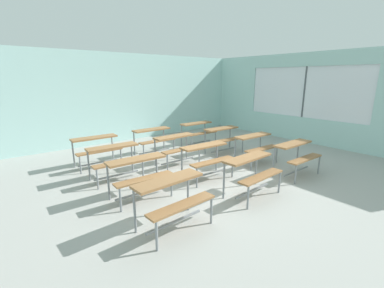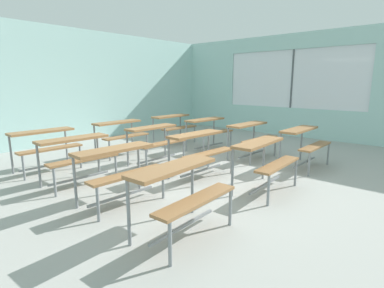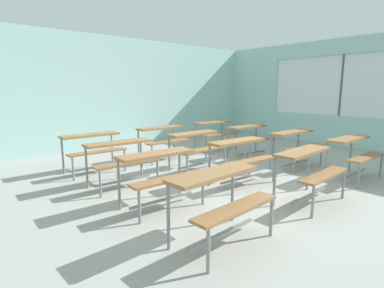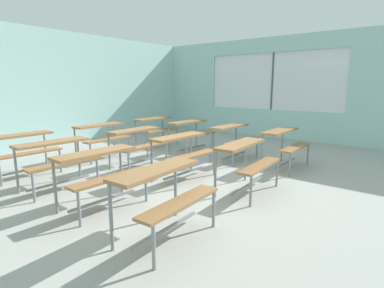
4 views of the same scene
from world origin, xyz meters
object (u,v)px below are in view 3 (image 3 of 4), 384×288
desk_bench_r0c1 (310,164)px  desk_bench_r2c0 (121,153)px  desk_bench_r1c1 (242,151)px  desk_bench_r1c2 (296,141)px  desk_bench_r3c1 (163,135)px  desk_bench_r0c0 (221,191)px  desk_bench_r0c2 (354,148)px  desk_bench_r2c1 (197,142)px  desk_bench_r1c0 (161,167)px  desk_bench_r3c0 (93,144)px  desk_bench_r3c2 (215,129)px  desk_bench_r2c2 (250,134)px

desk_bench_r0c1 → desk_bench_r2c0: same height
desk_bench_r1c1 → desk_bench_r1c2: size_ratio=1.01×
desk_bench_r1c2 → desk_bench_r3c1: size_ratio=1.01×
desk_bench_r0c0 → desk_bench_r1c2: same height
desk_bench_r0c2 → desk_bench_r2c1: bearing=126.3°
desk_bench_r1c0 → desk_bench_r3c0: bearing=92.0°
desk_bench_r3c1 → desk_bench_r2c0: bearing=-144.7°
desk_bench_r1c1 → desk_bench_r3c2: (1.72, 2.36, 0.00)m
desk_bench_r1c0 → desk_bench_r2c1: size_ratio=1.01×
desk_bench_r1c0 → desk_bench_r1c2: size_ratio=1.00×
desk_bench_r0c1 → desk_bench_r3c1: same height
desk_bench_r1c2 → desk_bench_r2c2: (0.06, 1.22, 0.00)m
desk_bench_r0c0 → desk_bench_r3c0: (0.08, 3.49, 0.00)m
desk_bench_r2c2 → desk_bench_r3c2: 1.16m
desk_bench_r0c2 → desk_bench_r3c1: bearing=116.1°
desk_bench_r2c0 → desk_bench_r1c2: bearing=-18.4°
desk_bench_r0c0 → desk_bench_r2c2: size_ratio=1.00×
desk_bench_r0c0 → desk_bench_r3c1: same height
desk_bench_r2c0 → desk_bench_r2c1: 1.65m
desk_bench_r3c0 → desk_bench_r3c2: same height
desk_bench_r1c2 → desk_bench_r0c1: bearing=-142.4°
desk_bench_r0c2 → desk_bench_r3c0: size_ratio=1.00×
desk_bench_r1c0 → desk_bench_r2c0: 1.15m
desk_bench_r1c1 → desk_bench_r3c2: 2.92m
desk_bench_r0c1 → desk_bench_r1c2: 1.98m
desk_bench_r0c1 → desk_bench_r1c0: 2.10m
desk_bench_r1c0 → desk_bench_r2c2: size_ratio=0.99×
desk_bench_r0c1 → desk_bench_r1c0: same height
desk_bench_r1c0 → desk_bench_r2c0: (0.01, 1.15, 0.00)m
desk_bench_r0c1 → desk_bench_r0c2: 1.65m
desk_bench_r0c2 → desk_bench_r2c2: 2.33m
desk_bench_r3c2 → desk_bench_r0c1: bearing=-113.8°
desk_bench_r1c0 → desk_bench_r3c0: size_ratio=1.01×
desk_bench_r1c0 → desk_bench_r2c1: same height
desk_bench_r2c0 → desk_bench_r3c2: bearing=21.1°
desk_bench_r0c0 → desk_bench_r3c0: size_ratio=1.02×
desk_bench_r0c0 → desk_bench_r2c2: same height
desk_bench_r0c1 → desk_bench_r2c2: same height
desk_bench_r1c0 → desk_bench_r1c2: bearing=0.9°
desk_bench_r3c0 → desk_bench_r3c2: size_ratio=1.00×
desk_bench_r1c0 → desk_bench_r2c0: same height
desk_bench_r0c0 → desk_bench_r0c2: same height
desk_bench_r0c1 → desk_bench_r1c1: 1.19m
desk_bench_r1c1 → desk_bench_r0c2: bearing=-30.5°
desk_bench_r0c2 → desk_bench_r3c0: 4.81m
desk_bench_r2c1 → desk_bench_r2c2: same height
desk_bench_r2c1 → desk_bench_r1c0: bearing=-145.8°
desk_bench_r1c2 → desk_bench_r2c2: size_ratio=0.99×
desk_bench_r2c1 → desk_bench_r3c2: size_ratio=0.99×
desk_bench_r0c1 → desk_bench_r3c0: (-1.71, 3.50, 0.00)m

